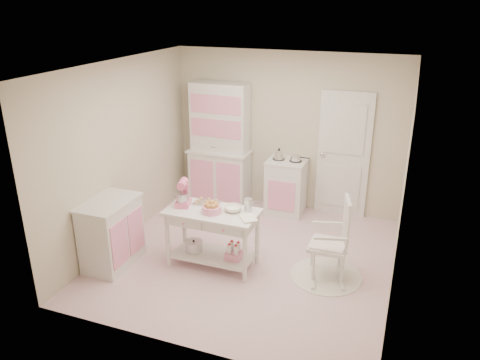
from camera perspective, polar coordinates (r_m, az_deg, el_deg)
name	(u,v)px	position (r m, az deg, el deg)	size (l,w,h in m)	color
room_shell	(248,143)	(5.89, 1.01, 4.49)	(3.84, 3.84, 2.62)	#C87D92
door	(344,155)	(7.62, 12.51, 2.98)	(0.82, 0.05, 2.04)	white
hutch	(219,144)	(7.93, -2.52, 4.38)	(1.06, 0.50, 2.08)	white
stove	(286,186)	(7.72, 5.64, -0.78)	(0.62, 0.57, 0.92)	white
base_cabinet	(111,233)	(6.43, -15.40, -6.28)	(0.54, 0.84, 0.92)	white
lace_rug	(326,276)	(6.26, 10.40, -11.39)	(0.92, 0.92, 0.01)	white
rocking_chair	(329,238)	(5.99, 10.75, -7.01)	(0.48, 0.72, 1.10)	white
work_table	(213,238)	(6.22, -3.36, -7.09)	(1.20, 0.60, 0.80)	white
stand_mixer	(183,193)	(6.15, -6.99, -1.64)	(0.20, 0.28, 0.34)	pink
cookie_tray	(207,203)	(6.24, -4.04, -2.82)	(0.34, 0.24, 0.02)	silver
bread_basket	(212,209)	(5.97, -3.47, -3.58)	(0.25, 0.25, 0.09)	pink
mixing_bowl	(233,209)	(6.00, -0.86, -3.52)	(0.23, 0.23, 0.07)	white
metal_pitcher	(248,205)	(5.99, 1.02, -3.04)	(0.10, 0.10, 0.17)	silver
recipe_book	(241,219)	(5.78, 0.18, -4.80)	(0.18, 0.24, 0.02)	white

